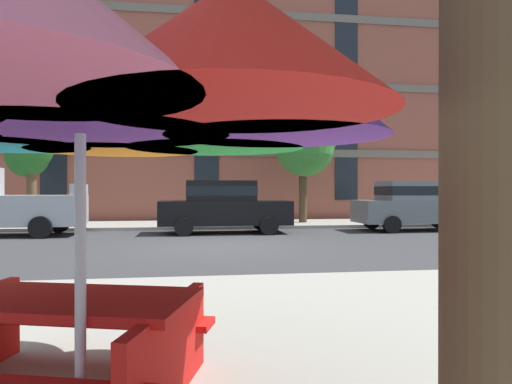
{
  "coord_description": "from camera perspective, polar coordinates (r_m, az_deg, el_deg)",
  "views": [
    {
      "loc": [
        -0.62,
        -11.53,
        1.46
      ],
      "look_at": [
        1.46,
        3.2,
        1.4
      ],
      "focal_mm": 31.48,
      "sensor_mm": 36.0,
      "label": 1
    }
  ],
  "objects": [
    {
      "name": "street_tree_middle",
      "position": [
        18.79,
        6.34,
        6.35
      ],
      "size": [
        2.59,
        2.75,
        4.94
      ],
      "color": "#4C3823",
      "rests_on": "ground"
    },
    {
      "name": "sedan_gray",
      "position": [
        17.2,
        19.63,
        -1.48
      ],
      "size": [
        4.4,
        1.98,
        1.78
      ],
      "color": "slate",
      "rests_on": "ground"
    },
    {
      "name": "sedan_black",
      "position": [
        15.27,
        -4.15,
        -1.68
      ],
      "size": [
        4.4,
        1.98,
        1.78
      ],
      "color": "black",
      "rests_on": "ground"
    },
    {
      "name": "ground_plane",
      "position": [
        11.64,
        -4.96,
        -6.97
      ],
      "size": [
        120.0,
        120.0,
        0.0
      ],
      "primitive_type": "plane",
      "color": "#38383A"
    },
    {
      "name": "patio_umbrella",
      "position": [
        2.67,
        -21.45,
        12.77
      ],
      "size": [
        3.46,
        3.46,
        2.38
      ],
      "color": "silver",
      "rests_on": "ground"
    },
    {
      "name": "sidewalk_far",
      "position": [
        18.39,
        -6.1,
        -4.14
      ],
      "size": [
        56.0,
        3.6,
        0.12
      ],
      "primitive_type": "cube",
      "color": "#9E998E",
      "rests_on": "ground"
    },
    {
      "name": "picnic_table",
      "position": [
        3.33,
        -24.42,
        -16.74
      ],
      "size": [
        2.15,
        1.96,
        0.77
      ],
      "color": "red",
      "rests_on": "ground"
    },
    {
      "name": "street_tree_left",
      "position": [
        19.36,
        -26.84,
        4.27
      ],
      "size": [
        1.76,
        1.65,
        3.81
      ],
      "color": "brown",
      "rests_on": "ground"
    },
    {
      "name": "apartment_building",
      "position": [
        27.33,
        -6.7,
        14.07
      ],
      "size": [
        46.3,
        12.08,
        16.0
      ],
      "color": "#934C3D",
      "rests_on": "ground"
    }
  ]
}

